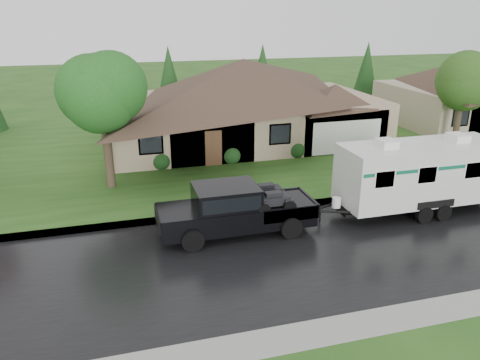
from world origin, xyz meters
The scene contains 10 objects.
ground centered at (0.00, 0.00, 0.00)m, with size 140.00×140.00×0.00m, color #224B17.
road centered at (0.00, -2.00, 0.01)m, with size 140.00×8.00×0.01m, color black.
curb centered at (0.00, 2.25, 0.07)m, with size 140.00×0.50×0.15m, color gray.
lawn centered at (0.00, 15.00, 0.07)m, with size 140.00×26.00×0.15m, color #224B17.
house_main centered at (2.29, 13.84, 3.59)m, with size 19.44×10.80×6.90m.
tree_left_green centered at (-7.17, 7.01, 5.10)m, with size 4.31×4.31×7.13m.
tree_right_green centered at (15.42, 8.80, 4.43)m, with size 3.73×3.73×6.18m.
shrub_row centered at (2.00, 9.30, 0.65)m, with size 13.60×1.00×1.00m.
pickup_truck centered at (-2.33, 0.32, 1.15)m, with size 6.43×2.44×2.14m.
travel_trailer centered at (6.49, 0.32, 1.89)m, with size 7.94×2.79×3.56m.
Camera 1 is at (-6.83, -16.82, 8.86)m, focal length 35.00 mm.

